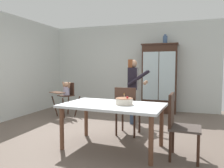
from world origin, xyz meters
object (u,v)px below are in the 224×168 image
(dining_table, at_px, (113,109))
(dining_chair_far_side, at_px, (127,108))
(adult_person, at_px, (133,83))
(birthday_cake, at_px, (124,101))
(high_chair_with_toddler, at_px, (66,93))
(ceramic_vase, at_px, (165,40))
(dining_chair_right_end, at_px, (178,121))
(china_cabinet, at_px, (159,78))

(dining_table, height_order, dining_chair_far_side, dining_chair_far_side)
(adult_person, bearing_deg, birthday_cake, -176.51)
(high_chair_with_toddler, height_order, dining_chair_far_side, dining_chair_far_side)
(adult_person, height_order, birthday_cake, adult_person)
(ceramic_vase, height_order, dining_chair_far_side, ceramic_vase)
(dining_table, bearing_deg, dining_chair_far_side, 85.24)
(ceramic_vase, bearing_deg, dining_chair_far_side, -101.78)
(ceramic_vase, xyz_separation_m, birthday_cake, (-0.38, -3.15, -1.35))
(ceramic_vase, bearing_deg, birthday_cake, -96.85)
(birthday_cake, xyz_separation_m, dining_chair_right_end, (0.85, -0.10, -0.24))
(high_chair_with_toddler, bearing_deg, birthday_cake, -13.53)
(ceramic_vase, relative_size, dining_chair_right_end, 0.28)
(dining_chair_right_end, bearing_deg, adult_person, 34.83)
(dining_table, height_order, birthday_cake, birthday_cake)
(dining_table, distance_m, dining_chair_far_side, 0.71)
(adult_person, bearing_deg, high_chair_with_toddler, 81.43)
(birthday_cake, bearing_deg, china_cabinet, 85.80)
(china_cabinet, bearing_deg, adult_person, -107.07)
(ceramic_vase, height_order, high_chair_with_toddler, ceramic_vase)
(dining_chair_far_side, bearing_deg, high_chair_with_toddler, -25.09)
(china_cabinet, bearing_deg, birthday_cake, -94.20)
(ceramic_vase, relative_size, adult_person, 0.18)
(china_cabinet, height_order, dining_chair_right_end, china_cabinet)
(high_chair_with_toddler, bearing_deg, china_cabinet, 56.09)
(adult_person, relative_size, dining_chair_far_side, 1.59)
(china_cabinet, height_order, high_chair_with_toddler, china_cabinet)
(china_cabinet, bearing_deg, dining_table, -97.65)
(china_cabinet, height_order, adult_person, china_cabinet)
(dining_chair_far_side, relative_size, dining_chair_right_end, 1.00)
(china_cabinet, distance_m, dining_table, 3.20)
(china_cabinet, relative_size, dining_chair_right_end, 2.11)
(birthday_cake, relative_size, dining_chair_far_side, 0.29)
(birthday_cake, bearing_deg, high_chair_with_toddler, 139.85)
(adult_person, distance_m, dining_table, 1.70)
(china_cabinet, bearing_deg, dining_chair_right_end, -79.24)
(dining_table, relative_size, birthday_cake, 6.16)
(china_cabinet, xyz_separation_m, dining_chair_right_end, (0.62, -3.24, -0.47))
(ceramic_vase, xyz_separation_m, dining_table, (-0.57, -3.16, -1.49))
(dining_table, bearing_deg, china_cabinet, 82.35)
(ceramic_vase, bearing_deg, adult_person, -112.05)
(high_chair_with_toddler, relative_size, dining_chair_far_side, 0.99)
(high_chair_with_toddler, relative_size, dining_table, 0.55)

